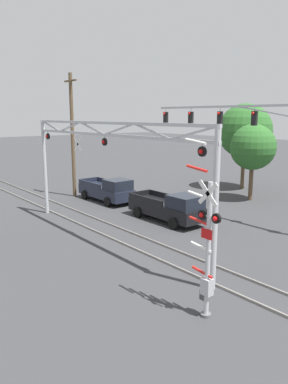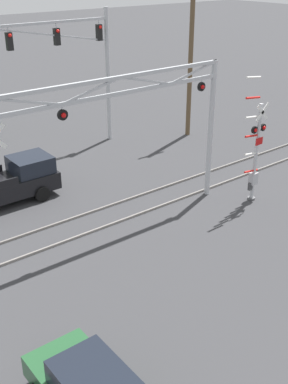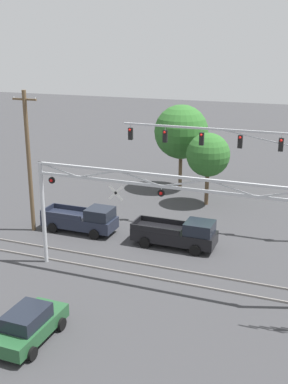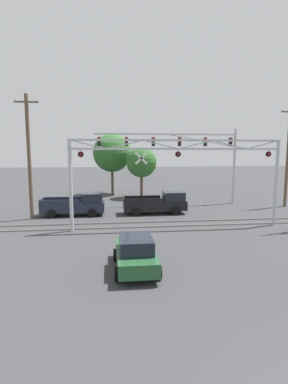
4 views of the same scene
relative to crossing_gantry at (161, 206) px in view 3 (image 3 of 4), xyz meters
The scene contains 10 objects.
rail_track_near 4.45m from the crossing_gantry, 86.68° to the left, with size 80.00×0.08×0.10m, color gray.
rail_track_far 4.77m from the crossing_gantry, 89.45° to the left, with size 80.00×0.08×0.10m, color gray.
crossing_gantry is the anchor object (origin of this frame).
traffic_signal_span 10.04m from the crossing_gantry, 68.03° to the left, with size 14.36×0.39×7.66m.
pickup_truck_lead 6.19m from the crossing_gantry, 95.79° to the left, with size 5.42×2.09×1.89m.
pickup_truck_following 9.72m from the crossing_gantry, 145.79° to the left, with size 5.23×2.09×1.89m.
sedan_waiting 8.84m from the crossing_gantry, 116.58° to the right, with size 1.98×3.94×1.57m.
utility_pole_left 11.64m from the crossing_gantry, 159.51° to the left, with size 1.80×0.28×9.72m.
background_tree_beyond_span 14.06m from the crossing_gantry, 93.97° to the left, with size 3.49×3.49×5.88m.
background_tree_far_left_verge 17.99m from the crossing_gantry, 103.79° to the left, with size 4.74×4.74×7.54m.
Camera 3 is at (7.85, -6.47, 12.71)m, focal length 45.00 mm.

